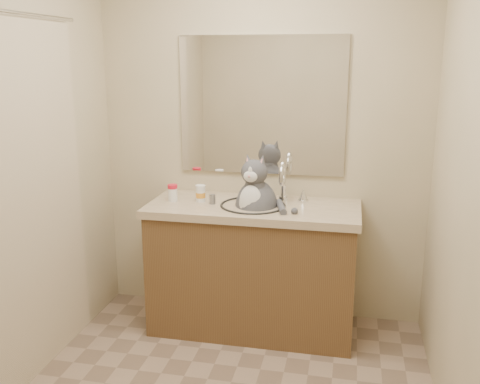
% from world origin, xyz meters
% --- Properties ---
extents(room, '(2.22, 2.52, 2.42)m').
position_xyz_m(room, '(0.00, 0.00, 1.20)').
color(room, gray).
rests_on(room, ground).
extents(vanity, '(1.34, 0.59, 1.12)m').
position_xyz_m(vanity, '(0.00, 0.96, 0.44)').
color(vanity, brown).
rests_on(vanity, ground).
extents(mirror, '(1.10, 0.02, 0.90)m').
position_xyz_m(mirror, '(0.00, 1.24, 1.45)').
color(mirror, white).
rests_on(mirror, room).
extents(shower_curtain, '(0.02, 1.30, 1.93)m').
position_xyz_m(shower_curtain, '(-1.05, 0.10, 1.03)').
color(shower_curtain, beige).
rests_on(shower_curtain, ground).
extents(cat, '(0.38, 0.36, 0.54)m').
position_xyz_m(cat, '(0.02, 0.95, 0.86)').
color(cat, '#4E4E53').
rests_on(cat, vanity).
extents(pill_bottle_redcap, '(0.08, 0.08, 0.11)m').
position_xyz_m(pill_bottle_redcap, '(-0.53, 0.95, 0.91)').
color(pill_bottle_redcap, white).
rests_on(pill_bottle_redcap, vanity).
extents(pill_bottle_orange, '(0.08, 0.08, 0.11)m').
position_xyz_m(pill_bottle_orange, '(-0.35, 0.97, 0.90)').
color(pill_bottle_orange, white).
rests_on(pill_bottle_orange, vanity).
extents(grey_canister, '(0.05, 0.05, 0.06)m').
position_xyz_m(grey_canister, '(-0.26, 0.93, 0.88)').
color(grey_canister, slate).
rests_on(grey_canister, vanity).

